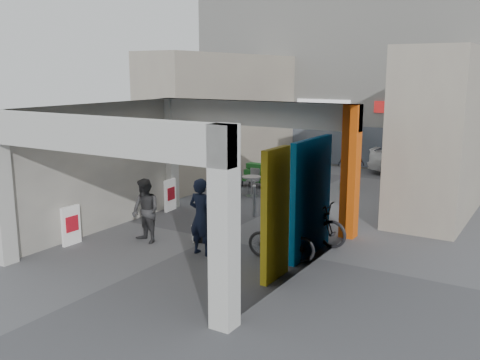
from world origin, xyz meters
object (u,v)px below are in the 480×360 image
Objects in this scene: man_back_turned at (145,211)px; man_elderly at (295,197)px; border_collie at (198,233)px; man_crates at (351,165)px; cafe_set at (253,186)px; produce_stand at (259,178)px; bicycle_rear at (281,240)px; bicycle_front at (307,223)px; white_van at (425,159)px; man_with_dog at (201,217)px.

man_elderly is at bearing 65.98° from man_back_turned.
man_elderly is (2.63, 3.26, 0.03)m from man_back_turned.
border_collie is 8.74m from man_crates.
cafe_set is 1.32m from produce_stand.
produce_stand is at bearing 84.73° from border_collie.
bicycle_rear is at bearing -54.18° from cafe_set.
bicycle_rear is (0.92, -2.62, -0.37)m from man_elderly.
bicycle_front is (0.92, -1.19, -0.31)m from man_elderly.
man_elderly is 9.52m from white_van.
man_with_dog is at bearing -70.60° from cafe_set.
man_back_turned is at bearing 92.38° from bicycle_rear.
man_back_turned is (-1.74, -0.01, -0.10)m from man_with_dog.
man_with_dog is 1.75m from man_back_turned.
man_crates reaches higher than bicycle_rear.
produce_stand is 0.70× the size of man_with_dog.
white_van is at bearing 91.73° from man_elderly.
cafe_set is at bearing 42.24° from bicycle_front.
cafe_set is 0.82× the size of man_elderly.
white_van is (4.45, 6.53, 0.46)m from cafe_set.
man_elderly is 1.54m from bicycle_front.
border_collie is (1.54, -5.44, -0.06)m from cafe_set.
man_crates reaches higher than produce_stand.
man_elderly is at bearing 35.66° from bicycle_front.
border_collie is 1.15m from man_with_dog.
bicycle_front is (4.43, -5.31, 0.21)m from produce_stand.
border_collie is 0.33× the size of man_with_dog.
bicycle_rear is (1.50, -8.73, -0.34)m from man_crates.
border_collie is 0.38× the size of bicycle_rear.
man_with_dog reaches higher than cafe_set.
bicycle_front reaches higher than cafe_set.
man_back_turned is (0.87, -7.37, 0.49)m from produce_stand.
bicycle_rear is (3.55, 0.64, -0.34)m from man_back_turned.
border_collie is at bearing 117.33° from bicycle_front.
border_collie is 1.44m from man_back_turned.
bicycle_rear is at bearing -60.39° from man_elderly.
cafe_set is 5.69m from bicycle_front.
border_collie is at bearing 80.84° from bicycle_rear.
cafe_set is 6.17m from man_back_turned.
white_van is at bearing 55.76° from cafe_set.
bicycle_rear is (4.43, -6.73, 0.15)m from produce_stand.
cafe_set is 0.86× the size of man_crates.
man_back_turned is at bearing -69.78° from produce_stand.
produce_stand is 0.62× the size of bicycle_front.
man_with_dog reaches higher than border_collie.
white_van is at bearing -139.14° from man_crates.
cafe_set is 0.87× the size of bicycle_rear.
cafe_set is at bearing 108.77° from man_back_turned.
white_van is at bearing -98.35° from man_with_dog.
produce_stand is 7.23m from white_van.
white_van is at bearing 54.42° from border_collie.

